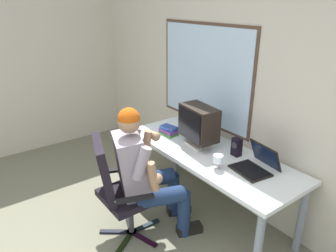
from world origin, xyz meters
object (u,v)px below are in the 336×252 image
desk (208,158)px  person_seated (145,171)px  laptop (257,163)px  desk_speaker (237,147)px  book_stack (169,131)px  crt_monitor (199,123)px  wine_glass (218,159)px  office_chair (118,185)px

desk → person_seated: (-0.14, -0.63, 0.02)m
laptop → desk_speaker: size_ratio=2.11×
book_stack → desk: bearing=6.8°
desk → person_seated: person_seated is taller
laptop → crt_monitor: bearing=-172.8°
book_stack → wine_glass: bearing=-7.0°
desk → desk_speaker: bearing=33.8°
laptop → wine_glass: 0.33m
desk → book_stack: 0.57m
office_chair → person_seated: bearing=72.5°
desk → wine_glass: (0.29, -0.17, 0.17)m
wine_glass → office_chair: bearing=-125.9°
desk_speaker → desk: bearing=-146.2°
office_chair → desk_speaker: 1.13m
laptop → desk_speaker: (-0.29, 0.06, 0.03)m
office_chair → crt_monitor: bearing=86.1°
laptop → desk_speaker: laptop is taller
wine_glass → desk_speaker: desk_speaker is taller
crt_monitor → office_chair: bearing=-93.9°
book_stack → laptop: bearing=8.1°
laptop → desk_speaker: bearing=168.3°
office_chair → book_stack: size_ratio=4.73×
office_chair → person_seated: person_seated is taller
office_chair → wine_glass: size_ratio=7.69×
desk → crt_monitor: 0.35m
person_seated → desk_speaker: person_seated is taller
office_chair → book_stack: 0.90m
desk → office_chair: 0.90m
office_chair → laptop: 1.22m
desk → book_stack: (-0.55, -0.07, 0.12)m
desk → crt_monitor: size_ratio=4.38×
desk_speaker → wine_glass: bearing=-76.4°
laptop → desk_speaker: 0.29m
desk_speaker → book_stack: desk_speaker is taller
person_seated → desk_speaker: bearing=65.2°
desk_speaker → person_seated: bearing=-114.8°
desk → wine_glass: 0.38m
desk → wine_glass: size_ratio=14.68×
person_seated → desk_speaker: 0.87m
office_chair → wine_glass: office_chair is taller
wine_glass → desk_speaker: size_ratio=0.74×
laptop → book_stack: (-1.05, -0.15, -0.02)m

